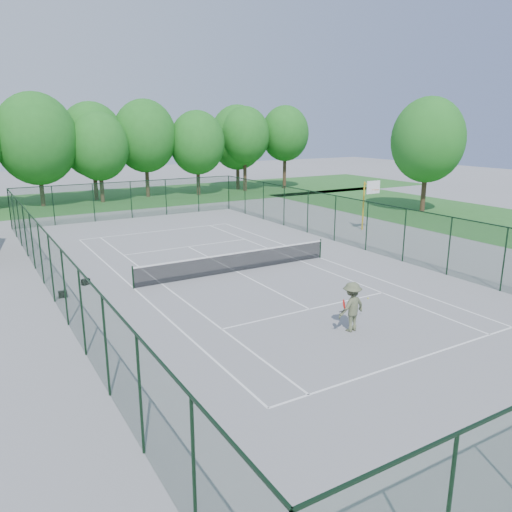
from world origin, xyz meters
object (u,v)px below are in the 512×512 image
object	(u,v)px
basketball_goal	(369,196)
sports_bag_a	(63,294)
tennis_net	(236,261)
tennis_player	(352,307)

from	to	relation	value
basketball_goal	sports_bag_a	world-z (taller)	basketball_goal
sports_bag_a	tennis_net	bearing A→B (deg)	4.62
tennis_net	tennis_player	size ratio (longest dim) A/B	5.32
basketball_goal	tennis_player	distance (m)	18.70
basketball_goal	tennis_player	xyz separation A→B (m)	(-13.10, -13.25, -1.62)
basketball_goal	tennis_player	size ratio (longest dim) A/B	1.75
tennis_net	tennis_player	world-z (taller)	tennis_player
tennis_net	sports_bag_a	bearing A→B (deg)	177.25
tennis_net	basketball_goal	bearing A→B (deg)	18.13
tennis_net	tennis_player	bearing A→B (deg)	-90.12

